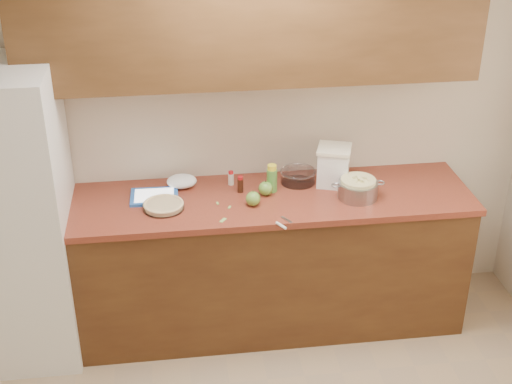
{
  "coord_description": "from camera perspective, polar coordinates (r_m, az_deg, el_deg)",
  "views": [
    {
      "loc": [
        -0.48,
        -2.27,
        2.95
      ],
      "look_at": [
        0.0,
        1.43,
        0.98
      ],
      "focal_mm": 50.0,
      "sensor_mm": 36.0,
      "label": 1
    }
  ],
  "objects": [
    {
      "name": "room_shell",
      "position": [
        2.85,
        3.74,
        -7.63
      ],
      "size": [
        3.6,
        3.6,
        3.6
      ],
      "color": "tan",
      "rests_on": "ground"
    },
    {
      "name": "vanilla_bottle",
      "position": [
        4.32,
        -1.26,
        0.6
      ],
      "size": [
        0.04,
        0.04,
        0.1
      ],
      "rotation": [
        0.0,
        0.0,
        0.15
      ],
      "color": "black",
      "rests_on": "counter_run"
    },
    {
      "name": "peel_b",
      "position": [
        4.04,
        -2.66,
        -2.27
      ],
      "size": [
        0.05,
        0.05,
        0.0
      ],
      "primitive_type": "cube",
      "rotation": [
        0.0,
        0.0,
        -2.21
      ],
      "color": "#92C25E",
      "rests_on": "counter_run"
    },
    {
      "name": "colander",
      "position": [
        4.3,
        8.14,
        0.27
      ],
      "size": [
        0.33,
        0.24,
        0.12
      ],
      "rotation": [
        0.0,
        0.0,
        0.22
      ],
      "color": "gray",
      "rests_on": "counter_run"
    },
    {
      "name": "upper_cabinets",
      "position": [
        4.05,
        -0.41,
        13.59
      ],
      "size": [
        2.6,
        0.34,
        0.7
      ],
      "primitive_type": "cube",
      "color": "brown",
      "rests_on": "room_shell"
    },
    {
      "name": "tablet",
      "position": [
        4.32,
        -8.14,
        -0.35
      ],
      "size": [
        0.29,
        0.22,
        0.02
      ],
      "rotation": [
        0.0,
        0.0,
        -0.02
      ],
      "color": "blue",
      "rests_on": "counter_run"
    },
    {
      "name": "mixing_bowl",
      "position": [
        4.44,
        3.37,
        1.3
      ],
      "size": [
        0.23,
        0.23,
        0.08
      ],
      "rotation": [
        0.0,
        0.0,
        -0.35
      ],
      "color": "silver",
      "rests_on": "counter_run"
    },
    {
      "name": "apple_left",
      "position": [
        4.18,
        -0.24,
        -0.53
      ],
      "size": [
        0.09,
        0.09,
        0.1
      ],
      "color": "#639535",
      "rests_on": "counter_run"
    },
    {
      "name": "fridge",
      "position": [
        4.34,
        -19.25,
        -2.0
      ],
      "size": [
        0.7,
        0.7,
        1.8
      ],
      "primitive_type": "cube",
      "color": "white",
      "rests_on": "ground"
    },
    {
      "name": "paring_knife",
      "position": [
        3.99,
        2.09,
        -2.62
      ],
      "size": [
        0.1,
        0.15,
        0.02
      ],
      "rotation": [
        0.0,
        0.0,
        0.54
      ],
      "color": "gray",
      "rests_on": "counter_run"
    },
    {
      "name": "pie",
      "position": [
        4.19,
        -7.41,
        -1.07
      ],
      "size": [
        0.24,
        0.24,
        0.04
      ],
      "rotation": [
        0.0,
        0.0,
        -0.21
      ],
      "color": "silver",
      "rests_on": "counter_run"
    },
    {
      "name": "lemon_bottle",
      "position": [
        4.32,
        1.28,
        1.07
      ],
      "size": [
        0.06,
        0.06,
        0.17
      ],
      "rotation": [
        0.0,
        0.0,
        -0.16
      ],
      "color": "#4C8C38",
      "rests_on": "counter_run"
    },
    {
      "name": "apple_center",
      "position": [
        4.29,
        0.77,
        0.28
      ],
      "size": [
        0.09,
        0.09,
        0.1
      ],
      "color": "#639535",
      "rests_on": "counter_run"
    },
    {
      "name": "paper_towel",
      "position": [
        4.41,
        -5.96,
        0.87
      ],
      "size": [
        0.21,
        0.19,
        0.08
      ],
      "primitive_type": "ellipsoid",
      "rotation": [
        0.0,
        0.0,
        -0.21
      ],
      "color": "white",
      "rests_on": "counter_run"
    },
    {
      "name": "peel_c",
      "position": [
        4.17,
        -2.13,
        -1.22
      ],
      "size": [
        0.02,
        0.04,
        0.0
      ],
      "primitive_type": "cube",
      "rotation": [
        0.0,
        0.0,
        1.22
      ],
      "color": "#92C25E",
      "rests_on": "counter_run"
    },
    {
      "name": "flour_canister",
      "position": [
        4.41,
        6.22,
        2.13
      ],
      "size": [
        0.25,
        0.25,
        0.25
      ],
      "rotation": [
        0.0,
        0.0,
        -0.31
      ],
      "color": "white",
      "rests_on": "counter_run"
    },
    {
      "name": "cinnamon_shaker",
      "position": [
        4.42,
        -2.01,
        1.12
      ],
      "size": [
        0.04,
        0.04,
        0.09
      ],
      "rotation": [
        0.0,
        0.0,
        0.03
      ],
      "color": "beige",
      "rests_on": "counter_run"
    },
    {
      "name": "counter_run",
      "position": [
        4.52,
        -0.1,
        -5.53
      ],
      "size": [
        2.64,
        0.68,
        0.92
      ],
      "color": "#533317",
      "rests_on": "ground"
    },
    {
      "name": "peel_a",
      "position": [
        4.22,
        -3.1,
        -0.9
      ],
      "size": [
        0.01,
        0.03,
        0.0
      ],
      "primitive_type": "cube",
      "rotation": [
        0.0,
        0.0,
        -1.49
      ],
      "color": "#92C25E",
      "rests_on": "counter_run"
    }
  ]
}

